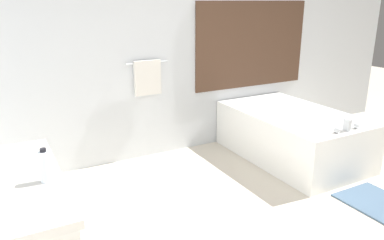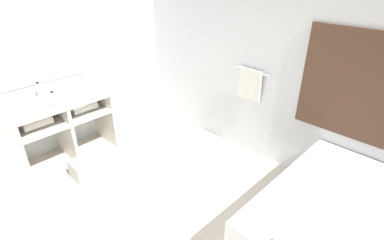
% 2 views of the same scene
% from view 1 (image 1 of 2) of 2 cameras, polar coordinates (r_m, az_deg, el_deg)
% --- Properties ---
extents(wall_back_with_blinds, '(7.40, 0.13, 2.70)m').
position_cam_1_polar(wall_back_with_blinds, '(4.49, -3.19, 11.60)').
color(wall_back_with_blinds, silver).
rests_on(wall_back_with_blinds, ground_plane).
extents(vanity_counter, '(0.60, 1.21, 0.85)m').
position_cam_1_polar(vanity_counter, '(2.50, -25.75, -13.22)').
color(vanity_counter, silver).
rests_on(vanity_counter, ground_plane).
extents(bathtub, '(1.05, 1.71, 0.69)m').
position_cam_1_polar(bathtub, '(4.64, 14.98, -1.86)').
color(bathtub, white).
rests_on(bathtub, ground_plane).
extents(water_bottle_2, '(0.06, 0.06, 0.20)m').
position_cam_1_polar(water_bottle_2, '(2.23, -21.49, -6.57)').
color(water_bottle_2, white).
rests_on(water_bottle_2, vanity_counter).
extents(bath_mat, '(0.54, 0.64, 0.02)m').
position_cam_1_polar(bath_mat, '(4.00, 26.49, -11.25)').
color(bath_mat, slate).
rests_on(bath_mat, ground_plane).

